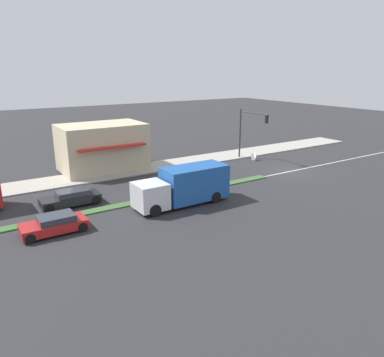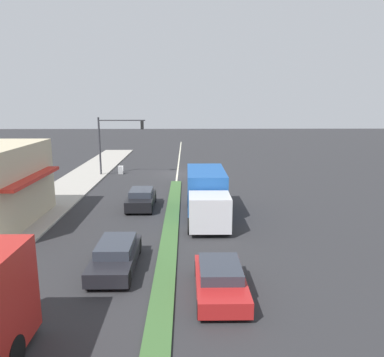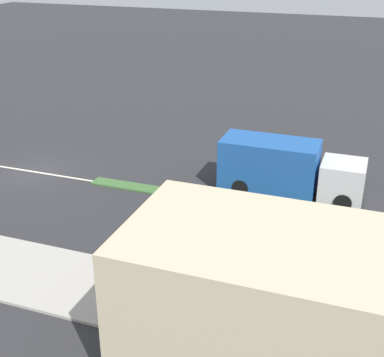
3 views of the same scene
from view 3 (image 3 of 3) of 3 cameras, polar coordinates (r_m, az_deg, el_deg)
ground_plane at (r=27.00m, az=16.49°, el=-4.48°), size 160.00×160.00×0.00m
sidewalk_right at (r=19.41m, az=15.70°, el=-16.65°), size 4.00×73.00×0.12m
lane_marking_center at (r=32.78m, az=-16.44°, el=0.69°), size 0.16×60.00×0.01m
building_corner_store at (r=16.70m, az=7.54°, el=-12.93°), size 5.92×8.31×4.65m
pedestrian at (r=19.76m, az=-4.25°, el=-11.26°), size 0.34×0.34×1.74m
delivery_truck at (r=28.69m, az=9.97°, el=1.15°), size 2.44×7.50×2.87m
suv_black at (r=25.55m, az=3.37°, el=-3.54°), size 1.78×3.82×1.28m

